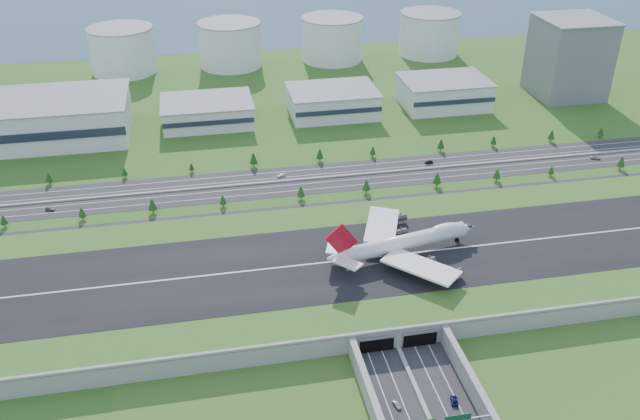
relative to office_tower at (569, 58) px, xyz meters
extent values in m
plane|color=#325C1C|center=(-200.00, -195.00, -27.50)|extent=(1200.00, 1200.00, 0.00)
cube|color=gray|center=(-200.00, -195.00, -23.50)|extent=(520.00, 100.00, 8.00)
cube|color=#405F20|center=(-200.00, -195.00, -19.42)|extent=(520.00, 100.00, 0.16)
cube|color=black|center=(-200.00, -195.00, -19.28)|extent=(520.00, 58.00, 0.12)
cube|color=silver|center=(-200.00, -195.00, -19.20)|extent=(520.00, 0.90, 0.02)
cube|color=gray|center=(-200.00, -244.40, -18.90)|extent=(520.00, 1.20, 1.20)
cube|color=black|center=(-208.50, -245.20, -24.30)|extent=(13.00, 1.20, 6.00)
cube|color=black|center=(-191.50, -245.20, -24.30)|extent=(13.00, 1.20, 6.00)
cube|color=#0C4C23|center=(-194.00, -290.10, -18.90)|extent=(9.00, 0.30, 2.40)
cube|color=#28282B|center=(-200.00, -100.00, -27.44)|extent=(560.00, 36.00, 0.12)
cylinder|color=#3D2819|center=(-365.64, -122.00, -26.31)|extent=(0.50, 0.50, 2.38)
cone|color=#113F16|center=(-365.64, -122.00, -23.28)|extent=(3.69, 3.69, 4.75)
cylinder|color=#3D2819|center=(-328.43, -122.00, -26.28)|extent=(0.50, 0.50, 2.45)
cone|color=#113F16|center=(-328.43, -122.00, -23.15)|extent=(3.81, 3.81, 4.89)
cylinder|color=#3D2819|center=(-293.72, -122.00, -26.03)|extent=(0.50, 0.50, 2.93)
cone|color=#113F16|center=(-293.72, -122.00, -22.29)|extent=(4.56, 4.56, 5.86)
cylinder|color=#3D2819|center=(-257.93, -122.00, -26.33)|extent=(0.50, 0.50, 2.34)
cone|color=#113F16|center=(-257.93, -122.00, -23.33)|extent=(3.65, 3.65, 4.69)
cylinder|color=#3D2819|center=(-216.65, -122.00, -26.13)|extent=(0.50, 0.50, 2.73)
cone|color=#113F16|center=(-216.65, -122.00, -22.64)|extent=(4.25, 4.25, 5.47)
cylinder|color=#3D2819|center=(-180.91, -122.00, -26.07)|extent=(0.50, 0.50, 2.87)
cone|color=#113F16|center=(-180.91, -122.00, -22.40)|extent=(4.46, 4.46, 5.74)
cylinder|color=#3D2819|center=(-140.92, -122.00, -26.01)|extent=(0.50, 0.50, 2.98)
cone|color=#113F16|center=(-140.92, -122.00, -22.20)|extent=(4.64, 4.64, 5.96)
cylinder|color=#3D2819|center=(-105.87, -122.00, -26.18)|extent=(0.50, 0.50, 2.63)
cone|color=#113F16|center=(-105.87, -122.00, -22.82)|extent=(4.10, 4.10, 5.27)
cylinder|color=#3D2819|center=(-72.96, -122.00, -26.43)|extent=(0.50, 0.50, 2.14)
cone|color=#113F16|center=(-72.96, -122.00, -23.69)|extent=(3.33, 3.33, 4.29)
cylinder|color=#3D2819|center=(-29.62, -122.00, -26.05)|extent=(0.50, 0.50, 2.90)
cone|color=#113F16|center=(-29.62, -122.00, -22.35)|extent=(4.51, 4.51, 5.79)
cylinder|color=#3D2819|center=(-350.69, -78.00, -26.26)|extent=(0.50, 0.50, 2.47)
cone|color=#113F16|center=(-350.69, -78.00, -23.10)|extent=(3.85, 3.85, 4.95)
cylinder|color=#3D2819|center=(-310.05, -78.00, -26.43)|extent=(0.50, 0.50, 2.15)
cone|color=#113F16|center=(-310.05, -78.00, -23.68)|extent=(3.34, 3.34, 4.30)
cylinder|color=#3D2819|center=(-272.82, -78.00, -26.51)|extent=(0.50, 0.50, 1.98)
cone|color=#113F16|center=(-272.82, -78.00, -23.98)|extent=(3.08, 3.08, 3.96)
cylinder|color=#3D2819|center=(-237.15, -78.00, -25.97)|extent=(0.50, 0.50, 3.05)
cone|color=#113F16|center=(-237.15, -78.00, -22.07)|extent=(4.75, 4.75, 6.11)
cylinder|color=#3D2819|center=(-197.94, -78.00, -26.11)|extent=(0.50, 0.50, 2.79)
cone|color=#113F16|center=(-197.94, -78.00, -22.54)|extent=(4.34, 4.34, 5.58)
cylinder|color=#3D2819|center=(-165.62, -78.00, -26.33)|extent=(0.50, 0.50, 2.35)
cone|color=#113F16|center=(-165.62, -78.00, -23.33)|extent=(3.65, 3.65, 4.69)
cylinder|color=#3D2819|center=(-122.85, -78.00, -26.12)|extent=(0.50, 0.50, 2.77)
cone|color=#113F16|center=(-122.85, -78.00, -22.58)|extent=(4.31, 4.31, 5.54)
cylinder|color=#3D2819|center=(-88.64, -78.00, -26.26)|extent=(0.50, 0.50, 2.49)
cone|color=#113F16|center=(-88.64, -78.00, -23.08)|extent=(3.87, 3.87, 4.98)
cylinder|color=#3D2819|center=(-50.12, -78.00, -26.14)|extent=(0.50, 0.50, 2.71)
cone|color=#113F16|center=(-50.12, -78.00, -22.68)|extent=(4.22, 4.22, 5.42)
cylinder|color=#3D2819|center=(-16.07, -78.00, -26.27)|extent=(0.50, 0.50, 2.45)
cone|color=#113F16|center=(-16.07, -78.00, -23.14)|extent=(3.81, 3.81, 4.90)
cube|color=silver|center=(-370.00, -10.00, -15.00)|extent=(120.00, 60.00, 25.00)
cube|color=silver|center=(-260.00, -5.00, -20.00)|extent=(58.00, 42.00, 15.00)
cube|color=silver|center=(-175.00, -5.00, -19.00)|extent=(58.00, 42.00, 17.00)
cube|color=silver|center=(-95.00, -5.00, -18.00)|extent=(58.00, 42.00, 19.00)
cube|color=slate|center=(0.00, 0.00, 0.00)|extent=(46.00, 46.00, 55.00)
cylinder|color=white|center=(-320.00, 115.00, -10.00)|extent=(50.00, 50.00, 35.00)
cylinder|color=white|center=(-235.00, 115.00, -10.00)|extent=(50.00, 50.00, 35.00)
cylinder|color=white|center=(-150.00, 115.00, -10.00)|extent=(50.00, 50.00, 35.00)
cylinder|color=white|center=(-65.00, 115.00, -10.00)|extent=(50.00, 50.00, 35.00)
cube|color=#365767|center=(-200.00, 285.00, -27.47)|extent=(1200.00, 260.00, 0.06)
cylinder|color=white|center=(-182.62, -194.96, -13.09)|extent=(59.35, 18.34, 6.76)
cone|color=white|center=(-151.54, -188.69, -13.09)|extent=(9.63, 8.30, 6.76)
cone|color=white|center=(-213.69, -201.24, -12.67)|extent=(11.70, 8.72, 6.76)
ellipsoid|color=white|center=(-162.89, -190.98, -10.66)|extent=(15.18, 8.02, 4.16)
cube|color=white|center=(-181.13, -212.99, -14.15)|extent=(31.79, 32.49, 1.67)
cube|color=white|center=(-188.24, -177.77, -14.15)|extent=(24.04, 34.52, 1.67)
cylinder|color=#38383D|center=(-175.17, -206.39, -16.47)|extent=(6.01, 4.20, 3.17)
cylinder|color=#38383D|center=(-166.83, -216.57, -16.47)|extent=(6.01, 4.20, 3.17)
cylinder|color=#38383D|center=(-180.19, -181.53, -16.47)|extent=(6.01, 4.20, 3.17)
cylinder|color=#38383D|center=(-176.45, -168.92, -16.47)|extent=(6.01, 4.20, 3.17)
cube|color=white|center=(-211.30, -207.76, -11.82)|extent=(12.44, 12.91, 0.63)
cube|color=white|center=(-214.02, -194.29, -11.82)|extent=(9.71, 13.04, 0.63)
cube|color=#B90C20|center=(-212.66, -201.03, -4.64)|extent=(14.95, 3.91, 15.84)
cylinder|color=black|center=(-155.85, -189.56, -18.64)|extent=(2.01, 0.74, 2.01)
cylinder|color=black|center=(-186.09, -199.11, -18.64)|extent=(2.01, 0.74, 2.01)
cylinder|color=black|center=(-187.43, -192.48, -18.64)|extent=(2.01, 0.74, 2.01)
cylinder|color=black|center=(-192.31, -200.37, -18.64)|extent=(2.01, 0.74, 2.01)
cylinder|color=black|center=(-193.64, -193.74, -18.64)|extent=(2.01, 0.74, 2.01)
imported|color=silver|center=(-208.98, -273.78, -26.64)|extent=(2.75, 4.65, 1.49)
imported|color=#0E0F47|center=(-189.02, -275.81, -26.67)|extent=(3.37, 5.49, 1.42)
imported|color=#5D5D62|center=(-346.16, -109.16, -26.55)|extent=(5.27, 3.78, 1.67)
imported|color=black|center=(-135.55, -93.55, -26.56)|extent=(5.24, 2.69, 1.65)
imported|color=#B7B7BC|center=(-35.96, -106.25, -26.55)|extent=(6.61, 4.90, 1.67)
imported|color=white|center=(-223.41, -93.70, -26.61)|extent=(5.74, 3.93, 1.54)
camera|label=1|loc=(-267.00, -433.77, 146.37)|focal=38.00mm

